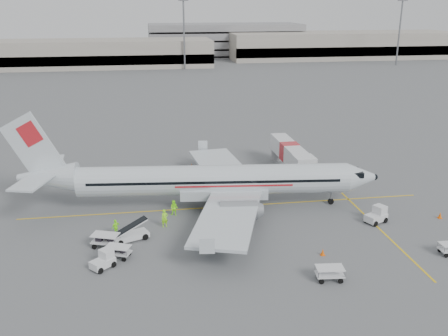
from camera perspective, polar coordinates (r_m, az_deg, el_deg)
The scene contains 25 objects.
ground at distance 54.76m, azimuth 0.33°, elevation -4.43°, with size 360.00×360.00×0.00m, color #56595B.
stripe_lead at distance 54.76m, azimuth 0.33°, elevation -4.43°, with size 44.00×0.20×0.01m, color yellow.
stripe_cross at distance 51.86m, azimuth 17.37°, elevation -6.69°, with size 0.20×20.00×0.01m, color yellow.
terminal_west at distance 183.37m, azimuth -19.33°, elevation 12.18°, with size 110.00×22.00×9.00m, color gray, non-canonical shape.
terminal_east at distance 210.51m, azimuth 13.28°, elevation 13.53°, with size 90.00×26.00×10.00m, color gray, non-canonical shape.
parking_garage at distance 212.88m, azimuth 0.06°, elevation 14.59°, with size 62.00×24.00×14.00m, color slate, non-canonical shape.
treeline at distance 225.69m, azimuth -7.02°, elevation 13.65°, with size 300.00×3.00×6.00m, color black, non-canonical shape.
mast_center at distance 168.63m, azimuth -4.58°, elevation 14.88°, with size 3.20×1.20×22.00m, color slate, non-canonical shape.
mast_east at distance 189.81m, azimuth 19.40°, elevation 14.33°, with size 3.20×1.20×22.00m, color slate, non-canonical shape.
aircraft at distance 52.97m, azimuth -1.17°, elevation 0.85°, with size 38.26×29.99×10.55m, color silver, non-canonical shape.
jet_bridge at distance 65.73m, azimuth 7.45°, elevation 1.17°, with size 2.78×14.82×3.89m, color silver, non-canonical shape.
belt_loader at distance 47.66m, azimuth -10.75°, elevation -6.78°, with size 4.57×1.72×2.48m, color silver, non-canonical shape.
tug_fore at distance 52.91m, azimuth 16.99°, elevation -5.12°, with size 2.22×1.27×1.72m, color silver, non-canonical shape.
tug_mid at distance 47.30m, azimuth -1.29°, elevation -7.15°, with size 2.22×1.27×1.71m, color silver, non-canonical shape.
tug_aft at distance 43.63m, azimuth -13.73°, elevation -10.17°, with size 2.00×1.15×1.55m, color silver, non-canonical shape.
cart_loaded_a at distance 45.10m, azimuth -11.98°, elevation -9.36°, with size 2.13×1.26×1.11m, color silver, non-canonical shape.
cart_loaded_b at distance 47.16m, azimuth -13.39°, elevation -8.07°, with size 2.42×1.43×1.26m, color silver, non-canonical shape.
cart_empty_a at distance 41.76m, azimuth 11.97°, elevation -11.72°, with size 2.22×1.31×1.16m, color silver, non-canonical shape.
cone_nose at distance 56.42m, azimuth 23.46°, elevation -4.97°, with size 0.41×0.41×0.67m, color #F65B06.
cone_port at distance 67.58m, azimuth -3.71°, elevation 0.30°, with size 0.35×0.35×0.57m, color #F65B06.
cone_stbd at distance 45.48m, azimuth 11.22°, elevation -9.39°, with size 0.39×0.39×0.64m, color #F65B06.
crew_a at distance 50.01m, azimuth -6.80°, elevation -5.72°, with size 0.67×0.44×1.84m, color #86E61A.
crew_b at distance 52.50m, azimuth -5.72°, elevation -4.58°, with size 0.81×0.63×1.68m, color #86E61A.
crew_c at distance 50.84m, azimuth -0.68°, elevation -5.19°, with size 1.17×0.67×1.81m, color #86E61A.
crew_d at distance 49.18m, azimuth -12.26°, elevation -6.63°, with size 0.93×0.39×1.60m, color #86E61A.
Camera 1 is at (-8.12, -49.80, 21.27)m, focal length 40.00 mm.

